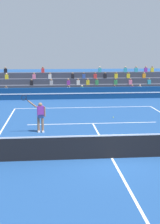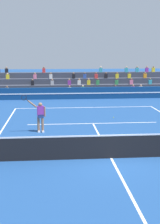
# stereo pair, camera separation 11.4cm
# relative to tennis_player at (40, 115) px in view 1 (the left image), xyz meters

# --- Properties ---
(ground_plane) EXTENTS (120.00, 120.00, 0.00)m
(ground_plane) POSITION_rel_tennis_player_xyz_m (3.25, -4.61, -0.98)
(ground_plane) COLOR navy
(court_lines) EXTENTS (11.10, 23.90, 0.01)m
(court_lines) POSITION_rel_tennis_player_xyz_m (3.25, -4.61, -0.97)
(court_lines) COLOR white
(court_lines) RESTS_ON ground
(tennis_net) EXTENTS (12.00, 0.10, 1.10)m
(tennis_net) POSITION_rel_tennis_player_xyz_m (3.25, -4.61, -0.43)
(tennis_net) COLOR slate
(tennis_net) RESTS_ON ground
(sponsor_banner_wall) EXTENTS (18.00, 0.26, 1.10)m
(sponsor_banner_wall) POSITION_rel_tennis_player_xyz_m (3.25, 11.67, -0.43)
(sponsor_banner_wall) COLOR navy
(sponsor_banner_wall) RESTS_ON ground
(bleacher_stand) EXTENTS (18.53, 3.80, 2.83)m
(bleacher_stand) POSITION_rel_tennis_player_xyz_m (3.26, 14.84, -0.14)
(bleacher_stand) COLOR #383D4C
(bleacher_stand) RESTS_ON ground
(tennis_player) EXTENTS (1.37, 0.37, 2.24)m
(tennis_player) POSITION_rel_tennis_player_xyz_m (0.00, 0.00, 0.00)
(tennis_player) COLOR #9E7051
(tennis_player) RESTS_ON ground
(tennis_ball) EXTENTS (0.07, 0.07, 0.07)m
(tennis_ball) POSITION_rel_tennis_player_xyz_m (4.86, 3.31, -0.94)
(tennis_ball) COLOR #C6DB33
(tennis_ball) RESTS_ON ground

